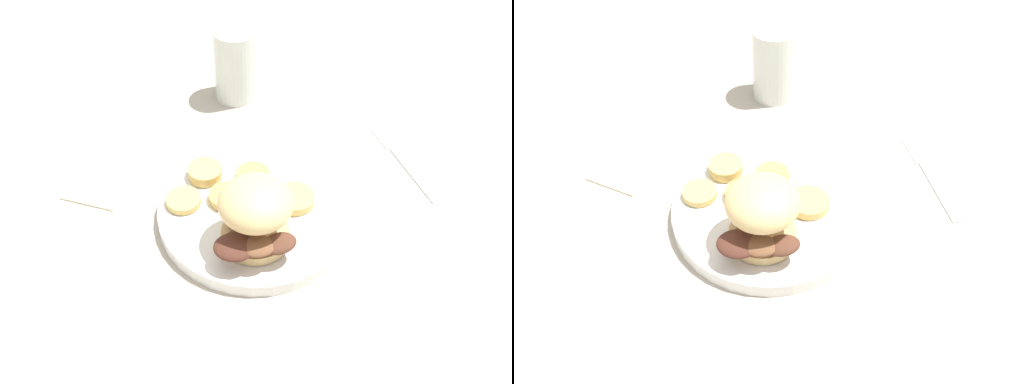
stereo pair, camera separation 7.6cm
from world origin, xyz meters
The scene contains 11 objects.
ground_plane centered at (0.00, 0.00, 0.00)m, with size 4.00×4.00×0.00m, color #B2A899.
dinner_plate centered at (0.00, 0.00, 0.01)m, with size 0.26×0.26×0.02m.
sandwich centered at (0.04, 0.04, 0.07)m, with size 0.12×0.11×0.09m.
potato_round_0 centered at (0.02, -0.03, 0.03)m, with size 0.05×0.05×0.01m, color tan.
potato_round_1 centered at (-0.03, -0.04, 0.03)m, with size 0.05×0.05×0.01m, color tan.
potato_round_2 centered at (0.01, -0.09, 0.03)m, with size 0.05×0.05×0.01m, color #DBB766.
potato_round_3 centered at (0.07, -0.07, 0.03)m, with size 0.05×0.05×0.01m, color #DBB766.
potato_round_4 centered at (-0.04, 0.03, 0.03)m, with size 0.05×0.05×0.01m, color #DBB766.
fork centered at (-0.23, 0.07, 0.00)m, with size 0.08×0.16×0.00m.
drinking_glass centered at (-0.16, -0.22, 0.06)m, with size 0.07×0.07×0.12m.
napkin centered at (0.10, -0.20, 0.00)m, with size 0.12×0.08×0.01m, color beige.
Camera 2 is at (0.30, 0.43, 0.59)m, focal length 42.00 mm.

